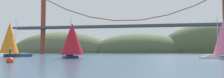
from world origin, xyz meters
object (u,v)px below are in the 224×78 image
sailboat_orange_sail (10,39)px  channel_buoy (10,60)px  sailboat_crimson_sail (72,40)px  sailboat_pink_spinnaker (223,38)px

sailboat_orange_sail → channel_buoy: 33.51m
sailboat_crimson_sail → channel_buoy: bearing=-98.8°
sailboat_crimson_sail → sailboat_orange_sail: 23.39m
sailboat_pink_spinnaker → channel_buoy: 44.98m
sailboat_crimson_sail → channel_buoy: (-3.02, -19.59, -4.18)m
sailboat_crimson_sail → sailboat_orange_sail: size_ratio=0.93×
sailboat_orange_sail → channel_buoy: bearing=-54.7°
sailboat_crimson_sail → sailboat_pink_spinnaker: 35.84m
sailboat_orange_sail → channel_buoy: size_ratio=4.30×
sailboat_orange_sail → channel_buoy: sailboat_orange_sail is taller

